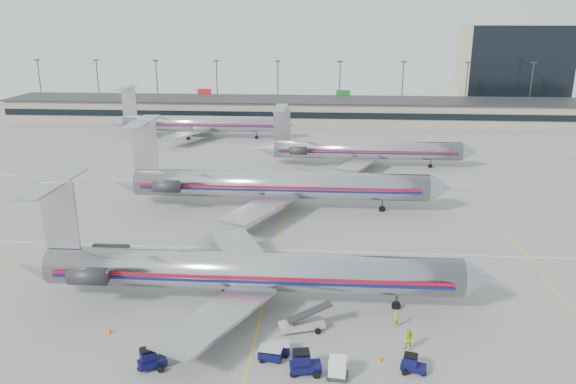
# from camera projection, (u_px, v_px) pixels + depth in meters

# --- Properties ---
(ground) EXTENTS (260.00, 260.00, 0.00)m
(ground) POSITION_uv_depth(u_px,v_px,m) (267.00, 287.00, 59.01)
(ground) COLOR gray
(ground) RESTS_ON ground
(apron_markings) EXTENTS (160.00, 0.15, 0.02)m
(apron_markings) POSITION_uv_depth(u_px,v_px,m) (276.00, 250.00, 68.53)
(apron_markings) COLOR silver
(apron_markings) RESTS_ON ground
(terminal) EXTENTS (162.00, 17.00, 6.25)m
(terminal) POSITION_uv_depth(u_px,v_px,m) (306.00, 110.00, 151.36)
(terminal) COLOR gray
(terminal) RESTS_ON ground
(light_mast_row) EXTENTS (163.60, 0.40, 15.28)m
(light_mast_row) POSITION_uv_depth(u_px,v_px,m) (309.00, 84.00, 163.10)
(light_mast_row) COLOR #38383D
(light_mast_row) RESTS_ON ground
(distant_building) EXTENTS (30.00, 20.00, 25.00)m
(distant_building) POSITION_uv_depth(u_px,v_px,m) (512.00, 67.00, 172.82)
(distant_building) COLOR tan
(distant_building) RESTS_ON ground
(jet_foreground) EXTENTS (47.22, 27.80, 12.36)m
(jet_foreground) POSITION_uv_depth(u_px,v_px,m) (241.00, 270.00, 54.66)
(jet_foreground) COLOR #B7B7BC
(jet_foreground) RESTS_ON ground
(jet_second_row) EXTENTS (50.04, 29.46, 13.10)m
(jet_second_row) POSITION_uv_depth(u_px,v_px,m) (273.00, 184.00, 82.09)
(jet_second_row) COLOR #B7B7BC
(jet_second_row) RESTS_ON ground
(jet_third_row) EXTENTS (41.29, 25.40, 11.29)m
(jet_third_row) POSITION_uv_depth(u_px,v_px,m) (362.00, 150.00, 105.90)
(jet_third_row) COLOR #B7B7BC
(jet_third_row) RESTS_ON ground
(jet_back_row) EXTENTS (43.84, 26.97, 11.99)m
(jet_back_row) POSITION_uv_depth(u_px,v_px,m) (198.00, 123.00, 131.15)
(jet_back_row) COLOR #B7B7BC
(jet_back_row) RESTS_ON ground
(tug_left) EXTENTS (2.48, 2.10, 1.81)m
(tug_left) POSITION_uv_depth(u_px,v_px,m) (150.00, 359.00, 45.17)
(tug_left) COLOR #090A35
(tug_left) RESTS_ON ground
(tug_center) EXTENTS (2.66, 1.63, 2.03)m
(tug_center) POSITION_uv_depth(u_px,v_px,m) (304.00, 363.00, 44.47)
(tug_center) COLOR #090A35
(tug_center) RESTS_ON ground
(tug_right) EXTENTS (2.16, 1.46, 1.61)m
(tug_right) POSITION_uv_depth(u_px,v_px,m) (412.00, 364.00, 44.68)
(tug_right) COLOR #090A35
(tug_right) RESTS_ON ground
(cart_inner) EXTENTS (2.08, 1.56, 1.09)m
(cart_inner) POSITION_uv_depth(u_px,v_px,m) (271.00, 354.00, 46.37)
(cart_inner) COLOR #090A35
(cart_inner) RESTS_ON ground
(cart_outer) EXTENTS (1.94, 1.44, 1.03)m
(cart_outer) POSITION_uv_depth(u_px,v_px,m) (279.00, 349.00, 47.13)
(cart_outer) COLOR #090A35
(cart_outer) RESTS_ON ground
(uld_container) EXTENTS (1.79, 1.55, 1.72)m
(uld_container) POSITION_uv_depth(u_px,v_px,m) (338.00, 368.00, 43.97)
(uld_container) COLOR #2D2D30
(uld_container) RESTS_ON ground
(belt_loader) EXTENTS (4.95, 2.71, 2.53)m
(belt_loader) POSITION_uv_depth(u_px,v_px,m) (303.00, 323.00, 50.79)
(belt_loader) COLOR #A3A3A3
(belt_loader) RESTS_ON ground
(ramp_worker_near) EXTENTS (0.71, 0.62, 1.63)m
(ramp_worker_near) POSITION_uv_depth(u_px,v_px,m) (396.00, 320.00, 51.14)
(ramp_worker_near) COLOR #80C112
(ramp_worker_near) RESTS_ON ground
(ramp_worker_far) EXTENTS (1.17, 1.06, 1.96)m
(ramp_worker_far) POSITION_uv_depth(u_px,v_px,m) (409.00, 340.00, 47.55)
(ramp_worker_far) COLOR #BBCB13
(ramp_worker_far) RESTS_ON ground
(cone_right) EXTENTS (0.54, 0.54, 0.56)m
(cone_right) POSITION_uv_depth(u_px,v_px,m) (380.00, 358.00, 46.28)
(cone_right) COLOR orange
(cone_right) RESTS_ON ground
(cone_left) EXTENTS (0.53, 0.53, 0.64)m
(cone_left) POSITION_uv_depth(u_px,v_px,m) (109.00, 330.00, 50.34)
(cone_left) COLOR orange
(cone_left) RESTS_ON ground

